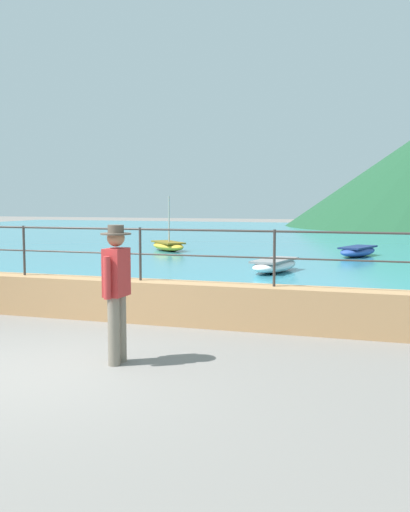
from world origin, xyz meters
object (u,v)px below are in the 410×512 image
Objects in this scene: person_walking at (117,287)px; boat_3 at (275,265)px; boat_1 at (358,251)px; boat_2 at (168,245)px.

person_walking is 0.72× the size of boat_3.
person_walking reaches higher than boat_1.
boat_1 is 1.02× the size of boat_3.
boat_1 and boat_3 have the same top height.
boat_2 is 7.91m from boat_3.
boat_2 reaches higher than person_walking.
boat_1 is 1.08× the size of boat_2.
boat_3 is at bearing -109.29° from boat_1.
person_walking reaches higher than boat_3.
boat_3 is (5.48, -5.70, -0.01)m from boat_2.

